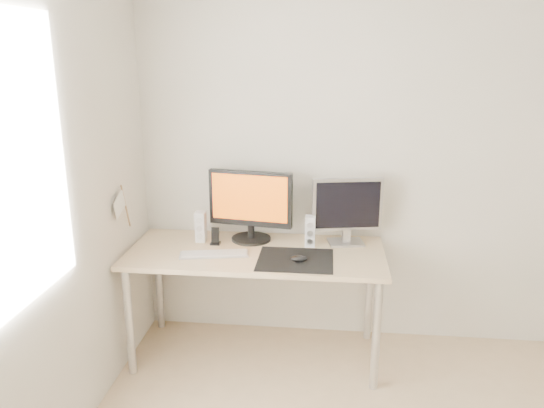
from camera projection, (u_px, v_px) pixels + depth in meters
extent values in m
plane|color=white|center=(405.00, 161.00, 3.42)|extent=(3.50, 0.00, 3.50)
cube|color=black|center=(295.00, 260.00, 3.17)|extent=(0.45, 0.40, 0.00)
ellipsoid|color=black|center=(298.00, 259.00, 3.13)|extent=(0.10, 0.06, 0.04)
cube|color=#D1B587|center=(256.00, 253.00, 3.31)|extent=(1.60, 0.70, 0.03)
cylinder|color=silver|center=(129.00, 322.00, 3.21)|extent=(0.05, 0.05, 0.70)
cylinder|color=silver|center=(376.00, 335.00, 3.06)|extent=(0.05, 0.05, 0.70)
cylinder|color=silver|center=(159.00, 282.00, 3.77)|extent=(0.05, 0.05, 0.70)
cylinder|color=silver|center=(369.00, 292.00, 3.62)|extent=(0.05, 0.05, 0.70)
cylinder|color=black|center=(251.00, 239.00, 3.50)|extent=(0.30, 0.30, 0.02)
cylinder|color=black|center=(251.00, 229.00, 3.48)|extent=(0.05, 0.05, 0.12)
cube|color=black|center=(250.00, 199.00, 3.42)|extent=(0.55, 0.13, 0.36)
cube|color=#DE610B|center=(249.00, 198.00, 3.39)|extent=(0.49, 0.08, 0.30)
cube|color=#B7B7BA|center=(346.00, 242.00, 3.44)|extent=(0.25, 0.20, 0.01)
cube|color=silver|center=(346.00, 234.00, 3.42)|extent=(0.06, 0.05, 0.10)
cube|color=#ADADAF|center=(347.00, 204.00, 3.37)|extent=(0.45, 0.13, 0.34)
cube|color=black|center=(348.00, 205.00, 3.34)|extent=(0.40, 0.08, 0.30)
cube|color=white|center=(201.00, 227.00, 3.45)|extent=(0.06, 0.07, 0.20)
cylinder|color=silver|center=(200.00, 237.00, 3.43)|extent=(0.04, 0.01, 0.04)
cylinder|color=#AFAFB2|center=(199.00, 229.00, 3.41)|extent=(0.04, 0.01, 0.04)
cylinder|color=silver|center=(199.00, 221.00, 3.40)|extent=(0.04, 0.01, 0.04)
cube|color=white|center=(310.00, 231.00, 3.37)|extent=(0.06, 0.07, 0.20)
cylinder|color=silver|center=(310.00, 241.00, 3.34)|extent=(0.04, 0.01, 0.04)
cylinder|color=silver|center=(310.00, 233.00, 3.33)|extent=(0.04, 0.01, 0.04)
cylinder|color=silver|center=(310.00, 225.00, 3.31)|extent=(0.04, 0.01, 0.04)
cube|color=#BCBCBE|center=(214.00, 254.00, 3.24)|extent=(0.44, 0.20, 0.01)
cube|color=silver|center=(214.00, 253.00, 3.24)|extent=(0.41, 0.18, 0.01)
cube|color=black|center=(215.00, 243.00, 3.42)|extent=(0.06, 0.05, 0.01)
cube|color=black|center=(215.00, 235.00, 3.41)|extent=(0.05, 0.02, 0.10)
cylinder|color=#A57F54|center=(126.00, 206.00, 3.24)|extent=(0.01, 0.10, 0.29)
cube|color=white|center=(120.00, 204.00, 3.14)|extent=(0.00, 0.19, 0.15)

